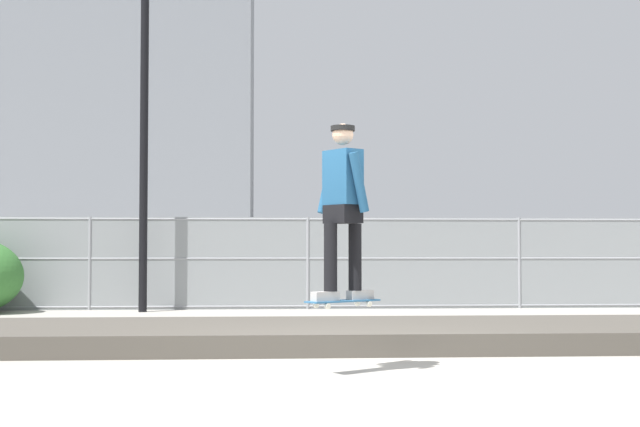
{
  "coord_description": "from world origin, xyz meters",
  "views": [
    {
      "loc": [
        -0.86,
        -8.95,
        1.22
      ],
      "look_at": [
        0.01,
        4.98,
        1.77
      ],
      "focal_mm": 49.52,
      "sensor_mm": 36.0,
      "label": 1
    }
  ],
  "objects_px": {
    "street_lamp": "(144,86)",
    "parked_car_near": "(98,265)",
    "parked_car_mid": "(387,265)",
    "skater": "(343,200)",
    "skateboard": "(343,301)"
  },
  "relations": [
    {
      "from": "skateboard",
      "to": "parked_car_near",
      "type": "xyz_separation_m",
      "value": [
        -4.67,
        12.4,
        0.13
      ]
    },
    {
      "from": "street_lamp",
      "to": "parked_car_mid",
      "type": "height_order",
      "value": "street_lamp"
    },
    {
      "from": "skateboard",
      "to": "street_lamp",
      "type": "distance_m",
      "value": 9.85
    },
    {
      "from": "parked_car_near",
      "to": "parked_car_mid",
      "type": "distance_m",
      "value": 6.8
    },
    {
      "from": "skater",
      "to": "skateboard",
      "type": "bearing_deg",
      "value": -82.87
    },
    {
      "from": "street_lamp",
      "to": "parked_car_mid",
      "type": "xyz_separation_m",
      "value": [
        5.23,
        3.49,
        -3.53
      ]
    },
    {
      "from": "skater",
      "to": "street_lamp",
      "type": "distance_m",
      "value": 9.53
    },
    {
      "from": "skateboard",
      "to": "parked_car_mid",
      "type": "distance_m",
      "value": 12.27
    },
    {
      "from": "parked_car_near",
      "to": "parked_car_mid",
      "type": "relative_size",
      "value": 0.97
    },
    {
      "from": "street_lamp",
      "to": "parked_car_near",
      "type": "height_order",
      "value": "street_lamp"
    },
    {
      "from": "skater",
      "to": "street_lamp",
      "type": "relative_size",
      "value": 0.24
    },
    {
      "from": "parked_car_mid",
      "to": "skateboard",
      "type": "bearing_deg",
      "value": -99.94
    },
    {
      "from": "parked_car_near",
      "to": "parked_car_mid",
      "type": "xyz_separation_m",
      "value": [
        6.79,
        -0.31,
        0.0
      ]
    },
    {
      "from": "skateboard",
      "to": "street_lamp",
      "type": "xyz_separation_m",
      "value": [
        -3.11,
        8.6,
        3.67
      ]
    },
    {
      "from": "skateboard",
      "to": "parked_car_mid",
      "type": "height_order",
      "value": "parked_car_mid"
    }
  ]
}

